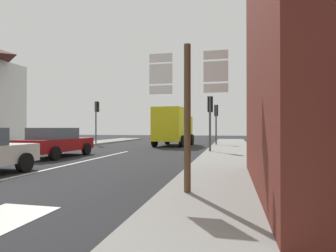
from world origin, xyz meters
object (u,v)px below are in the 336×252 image
(delivery_truck, at_px, (173,126))
(traffic_light_far_right, at_px, (216,116))
(traffic_light_far_left, at_px, (97,113))
(traffic_light_near_right, at_px, (210,111))
(route_sign_post, at_px, (187,106))
(sedan_far, at_px, (56,142))

(delivery_truck, xyz_separation_m, traffic_light_far_right, (3.44, 0.46, 0.81))
(traffic_light_far_left, relative_size, traffic_light_near_right, 1.15)
(delivery_truck, distance_m, traffic_light_near_right, 7.13)
(route_sign_post, bearing_deg, delivery_truck, 102.54)
(traffic_light_far_left, bearing_deg, delivery_truck, 0.37)
(traffic_light_far_right, relative_size, traffic_light_near_right, 1.01)
(route_sign_post, bearing_deg, traffic_light_far_left, 122.18)
(delivery_truck, bearing_deg, route_sign_post, -77.46)
(sedan_far, xyz_separation_m, traffic_light_far_right, (7.40, 10.48, 1.70))
(traffic_light_far_right, xyz_separation_m, traffic_light_near_right, (0.00, -6.67, -0.03))
(traffic_light_far_right, relative_size, traffic_light_far_left, 0.88)
(traffic_light_far_right, xyz_separation_m, traffic_light_far_left, (-10.23, -0.51, 0.32))
(sedan_far, height_order, route_sign_post, route_sign_post)
(traffic_light_far_left, distance_m, traffic_light_near_right, 11.95)
(delivery_truck, relative_size, traffic_light_far_left, 1.37)
(route_sign_post, bearing_deg, sedan_far, 138.72)
(delivery_truck, distance_m, traffic_light_far_left, 6.89)
(traffic_light_far_left, height_order, traffic_light_near_right, traffic_light_far_left)
(traffic_light_near_right, bearing_deg, traffic_light_far_left, 148.96)
(delivery_truck, bearing_deg, sedan_far, -111.56)
(traffic_light_far_left, bearing_deg, traffic_light_far_right, 2.84)
(delivery_truck, bearing_deg, traffic_light_far_right, 7.69)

